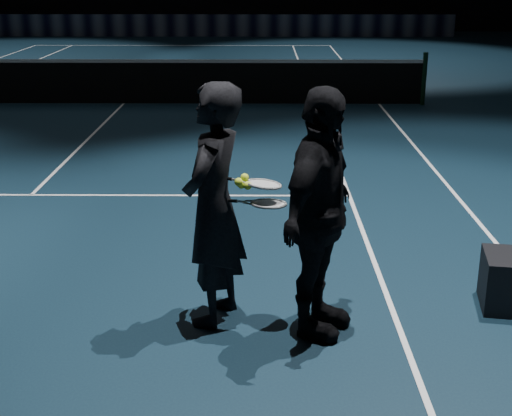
% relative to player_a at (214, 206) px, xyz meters
% --- Properties ---
extents(floor, '(36.00, 36.00, 0.00)m').
position_rel_player_a_xyz_m(floor, '(-2.60, 9.76, -0.99)').
color(floor, black).
rests_on(floor, ground).
extents(court_lines, '(10.98, 23.78, 0.01)m').
position_rel_player_a_xyz_m(court_lines, '(-2.60, 9.76, -0.99)').
color(court_lines, white).
rests_on(court_lines, floor).
extents(net_post_right, '(0.10, 0.10, 1.10)m').
position_rel_player_a_xyz_m(net_post_right, '(3.80, 9.76, -0.44)').
color(net_post_right, black).
rests_on(net_post_right, floor).
extents(net_mesh, '(12.80, 0.02, 0.86)m').
position_rel_player_a_xyz_m(net_mesh, '(-2.60, 9.76, -0.54)').
color(net_mesh, black).
rests_on(net_mesh, floor).
extents(net_tape, '(12.80, 0.03, 0.07)m').
position_rel_player_a_xyz_m(net_tape, '(-2.60, 9.76, -0.08)').
color(net_tape, white).
rests_on(net_tape, net_mesh).
extents(sponsor_backdrop, '(22.00, 0.15, 0.90)m').
position_rel_player_a_xyz_m(sponsor_backdrop, '(-2.60, 25.26, -0.54)').
color(sponsor_backdrop, black).
rests_on(sponsor_backdrop, floor).
extents(player_a, '(0.69, 0.84, 1.99)m').
position_rel_player_a_xyz_m(player_a, '(0.00, 0.00, 0.00)').
color(player_a, black).
rests_on(player_a, floor).
extents(player_b, '(0.93, 1.26, 1.99)m').
position_rel_player_a_xyz_m(player_b, '(0.83, -0.20, 0.00)').
color(player_b, black).
rests_on(player_b, floor).
extents(racket_lower, '(0.71, 0.37, 0.03)m').
position_rel_player_a_xyz_m(racket_lower, '(0.44, -0.11, 0.06)').
color(racket_lower, black).
rests_on(racket_lower, player_a).
extents(racket_upper, '(0.71, 0.33, 0.10)m').
position_rel_player_a_xyz_m(racket_upper, '(0.40, -0.06, 0.20)').
color(racket_upper, black).
rests_on(racket_upper, player_b).
extents(tennis_balls, '(0.12, 0.10, 0.12)m').
position_rel_player_a_xyz_m(tennis_balls, '(0.25, -0.06, 0.21)').
color(tennis_balls, '#B9E02F').
rests_on(tennis_balls, racket_upper).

